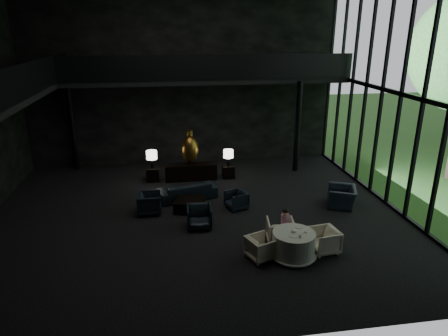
{
  "coord_description": "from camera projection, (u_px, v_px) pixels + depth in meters",
  "views": [
    {
      "loc": [
        -0.97,
        -12.38,
        6.06
      ],
      "look_at": [
        1.0,
        0.5,
        1.51
      ],
      "focal_mm": 32.0,
      "sensor_mm": 36.0,
      "label": 1
    }
  ],
  "objects": [
    {
      "name": "wall_front",
      "position": [
        224.0,
        157.0,
        6.77
      ],
      "size": [
        14.0,
        0.04,
        8.0
      ],
      "primitive_type": "cube",
      "color": "black",
      "rests_on": "ground"
    },
    {
      "name": "coffee_cup",
      "position": [
        306.0,
        232.0,
        10.97
      ],
      "size": [
        0.08,
        0.08,
        0.05
      ],
      "primitive_type": "cylinder",
      "rotation": [
        0.0,
        0.0,
        -0.11
      ],
      "color": "white",
      "rests_on": "saucer"
    },
    {
      "name": "lounge_armchair_east",
      "position": [
        236.0,
        200.0,
        14.15
      ],
      "size": [
        0.74,
        0.76,
        0.63
      ],
      "primitive_type": "imported",
      "rotation": [
        0.0,
        0.0,
        -1.26
      ],
      "color": "black",
      "rests_on": "floor"
    },
    {
      "name": "railing_left",
      "position": [
        20.0,
        83.0,
        11.45
      ],
      "size": [
        0.06,
        12.0,
        1.0
      ],
      "primitive_type": "cube",
      "color": "black",
      "rests_on": "mezzanine_left"
    },
    {
      "name": "side_table_left",
      "position": [
        153.0,
        174.0,
        16.77
      ],
      "size": [
        0.51,
        0.51,
        0.56
      ],
      "primitive_type": "cube",
      "color": "black",
      "rests_on": "floor"
    },
    {
      "name": "cereal_bowl",
      "position": [
        294.0,
        231.0,
        11.01
      ],
      "size": [
        0.17,
        0.17,
        0.09
      ],
      "primitive_type": "ellipsoid",
      "color": "white",
      "rests_on": "dining_table"
    },
    {
      "name": "window_armchair",
      "position": [
        342.0,
        194.0,
        14.3
      ],
      "size": [
        1.07,
        1.28,
        0.96
      ],
      "primitive_type": "imported",
      "rotation": [
        0.0,
        0.0,
        -1.95
      ],
      "color": "black",
      "rests_on": "floor"
    },
    {
      "name": "child",
      "position": [
        285.0,
        218.0,
        11.93
      ],
      "size": [
        0.26,
        0.26,
        0.56
      ],
      "rotation": [
        0.0,
        0.0,
        3.14
      ],
      "color": "#E8B6C6",
      "rests_on": "dining_chair_north"
    },
    {
      "name": "bronze_urn",
      "position": [
        190.0,
        149.0,
        16.76
      ],
      "size": [
        0.76,
        0.76,
        1.41
      ],
      "color": "brown",
      "rests_on": "console"
    },
    {
      "name": "dining_chair_north",
      "position": [
        280.0,
        230.0,
        11.85
      ],
      "size": [
        0.91,
        0.87,
        0.84
      ],
      "primitive_type": "imported",
      "rotation": [
        0.0,
        0.0,
        3.0
      ],
      "color": "beige",
      "rests_on": "floor"
    },
    {
      "name": "mezzanine_back",
      "position": [
        208.0,
        80.0,
        17.18
      ],
      "size": [
        12.0,
        2.0,
        0.25
      ],
      "primitive_type": "cube",
      "color": "black",
      "rests_on": "wall_back"
    },
    {
      "name": "column_ne",
      "position": [
        298.0,
        127.0,
        17.45
      ],
      "size": [
        0.24,
        0.24,
        4.0
      ],
      "primitive_type": "cylinder",
      "color": "black",
      "rests_on": "floor"
    },
    {
      "name": "dining_chair_east",
      "position": [
        324.0,
        239.0,
        11.37
      ],
      "size": [
        0.8,
        0.84,
        0.77
      ],
      "primitive_type": "imported",
      "rotation": [
        0.0,
        0.0,
        -1.43
      ],
      "color": "silver",
      "rests_on": "floor"
    },
    {
      "name": "dining_chair_west",
      "position": [
        261.0,
        247.0,
        11.05
      ],
      "size": [
        0.81,
        0.84,
        0.68
      ],
      "primitive_type": "imported",
      "rotation": [
        0.0,
        0.0,
        1.94
      ],
      "color": "silver",
      "rests_on": "floor"
    },
    {
      "name": "cream_pot",
      "position": [
        300.0,
        237.0,
        10.71
      ],
      "size": [
        0.07,
        0.07,
        0.08
      ],
      "primitive_type": "cylinder",
      "rotation": [
        0.0,
        0.0,
        0.17
      ],
      "color": "#99999E",
      "rests_on": "dining_table"
    },
    {
      "name": "console",
      "position": [
        191.0,
        172.0,
        16.84
      ],
      "size": [
        2.16,
        0.49,
        0.69
      ],
      "primitive_type": "cube",
      "color": "black",
      "rests_on": "floor"
    },
    {
      "name": "coffee_table",
      "position": [
        190.0,
        205.0,
        14.04
      ],
      "size": [
        1.17,
        1.17,
        0.42
      ],
      "primitive_type": "cube",
      "rotation": [
        0.0,
        0.0,
        -0.29
      ],
      "color": "black",
      "rests_on": "floor"
    },
    {
      "name": "sofa",
      "position": [
        187.0,
        188.0,
        14.93
      ],
      "size": [
        2.34,
        1.18,
        0.88
      ],
      "primitive_type": "imported",
      "rotation": [
        0.0,
        0.0,
        3.39
      ],
      "color": "black",
      "rests_on": "floor"
    },
    {
      "name": "dining_table",
      "position": [
        293.0,
        246.0,
        11.13
      ],
      "size": [
        1.34,
        1.34,
        0.75
      ],
      "color": "white",
      "rests_on": "floor"
    },
    {
      "name": "railing_back",
      "position": [
        211.0,
        67.0,
        16.05
      ],
      "size": [
        12.0,
        0.06,
        1.0
      ],
      "primitive_type": "cube",
      "color": "black",
      "rests_on": "mezzanine_back"
    },
    {
      "name": "plate_a",
      "position": [
        294.0,
        236.0,
        10.81
      ],
      "size": [
        0.3,
        0.3,
        0.02
      ],
      "primitive_type": "cylinder",
      "rotation": [
        0.0,
        0.0,
        -0.31
      ],
      "color": "white",
      "rests_on": "dining_table"
    },
    {
      "name": "lounge_armchair_south",
      "position": [
        199.0,
        216.0,
        12.77
      ],
      "size": [
        0.83,
        0.79,
        0.82
      ],
      "primitive_type": "imported",
      "rotation": [
        0.0,
        0.0,
        -0.05
      ],
      "color": "black",
      "rests_on": "floor"
    },
    {
      "name": "table_lamp_right",
      "position": [
        228.0,
        154.0,
        16.86
      ],
      "size": [
        0.42,
        0.42,
        0.71
      ],
      "color": "black",
      "rests_on": "side_table_right"
    },
    {
      "name": "wall_back",
      "position": [
        184.0,
        77.0,
        17.97
      ],
      "size": [
        14.0,
        0.04,
        8.0
      ],
      "primitive_type": "cube",
      "color": "black",
      "rests_on": "ground"
    },
    {
      "name": "curtain_wall",
      "position": [
        401.0,
        94.0,
        13.36
      ],
      "size": [
        0.2,
        12.0,
        8.0
      ],
      "primitive_type": null,
      "color": "black",
      "rests_on": "ground"
    },
    {
      "name": "saucer",
      "position": [
        304.0,
        232.0,
        10.99
      ],
      "size": [
        0.17,
        0.17,
        0.01
      ],
      "primitive_type": "cylinder",
      "rotation": [
        0.0,
        0.0,
        -0.37
      ],
      "color": "white",
      "rests_on": "dining_table"
    },
    {
      "name": "side_table_right",
      "position": [
        228.0,
        172.0,
        17.13
      ],
      "size": [
        0.49,
        0.49,
        0.54
      ],
      "primitive_type": "cube",
      "color": "black",
      "rests_on": "floor"
    },
    {
      "name": "floor",
      "position": [
        197.0,
        216.0,
        13.68
      ],
      "size": [
        14.0,
        12.0,
        0.02
      ],
      "primitive_type": "cube",
      "color": "black",
      "rests_on": "ground"
    },
    {
      "name": "table_lamp_left",
      "position": [
        152.0,
        156.0,
        16.52
      ],
      "size": [
        0.44,
        0.44,
        0.74
      ],
      "color": "black",
      "rests_on": "side_table_left"
    },
    {
      "name": "lounge_armchair_west",
      "position": [
        149.0,
        202.0,
        13.76
      ],
      "size": [
        0.77,
        0.82,
        0.84
      ],
      "primitive_type": "imported",
      "rotation": [
        0.0,
        0.0,
        1.58
      ],
      "color": "black",
      "rests_on": "floor"
    },
    {
      "name": "plate_b",
      "position": [
        299.0,
        227.0,
        11.28
      ],
      "size": [
        0.22,
        0.22,
        0.01
      ],
      "primitive_type": "cylinder",
      "rotation": [
        0.0,
        0.0,
        -0.0
      ],
      "color": "white",
      "rests_on": "dining_table"
    },
    {
      "name": "column_nw",
      "position": [
        72.0,
        126.0,
        17.63
      ],
      "size": [
        0.24,
        0.24,
        4.0
      ],
      "primitive_type": "cylinder",
      "color": "black",
      "rests_on": "floor"
    }
  ]
}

